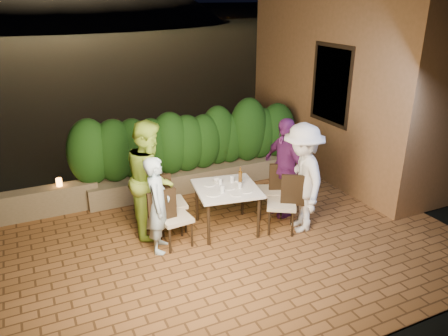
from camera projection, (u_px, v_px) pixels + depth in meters
ground at (236, 244)px, 6.84m from camera, size 400.00×400.00×0.00m
terrace_floor at (223, 233)px, 7.28m from camera, size 7.00×6.00×0.15m
building_wall at (350, 53)px, 9.02m from camera, size 1.60×5.00×5.00m
window_pane at (332, 85)px, 8.47m from camera, size 0.08×1.00×1.40m
window_frame at (332, 85)px, 8.47m from camera, size 0.06×1.15×1.55m
planter at (194, 178)px, 8.77m from camera, size 4.20×0.55×0.40m
hedge at (193, 142)px, 8.50m from camera, size 4.00×0.70×1.10m
parapet at (33, 204)px, 7.57m from camera, size 2.20×0.30×0.50m
hill at (52, 55)px, 59.54m from camera, size 52.00×40.00×22.00m
dining_table at (227, 208)px, 7.13m from camera, size 1.13×1.13×0.75m
plate_nw at (213, 194)px, 6.76m from camera, size 0.24×0.24×0.01m
plate_sw at (209, 184)px, 7.10m from camera, size 0.20×0.20×0.01m
plate_ne at (246, 190)px, 6.87m from camera, size 0.23×0.23×0.01m
plate_se at (238, 179)px, 7.29m from camera, size 0.22×0.22×0.01m
plate_centre at (229, 188)px, 6.98m from camera, size 0.20×0.20×0.01m
plate_front at (236, 194)px, 6.75m from camera, size 0.20×0.20×0.01m
glass_nw at (222, 189)px, 6.79m from camera, size 0.07×0.07×0.12m
glass_sw at (220, 181)px, 7.09m from camera, size 0.06×0.06×0.10m
glass_ne at (240, 186)px, 6.93m from camera, size 0.06×0.06×0.10m
glass_se at (232, 179)px, 7.16m from camera, size 0.07×0.07×0.12m
beer_bottle at (240, 176)px, 7.02m from camera, size 0.06×0.06×0.31m
bowl at (218, 181)px, 7.21m from camera, size 0.16×0.16×0.04m
chair_left_front at (175, 217)px, 6.64m from camera, size 0.49×0.49×0.96m
chair_left_back at (171, 202)px, 7.07m from camera, size 0.49×0.49×1.00m
chair_right_front at (281, 203)px, 7.05m from camera, size 0.63×0.63×0.99m
chair_right_back at (270, 190)px, 7.56m from camera, size 0.58×0.58×0.96m
diner_blue at (158, 205)px, 6.42m from camera, size 0.55×0.64×1.50m
diner_green at (150, 178)px, 6.87m from camera, size 0.93×1.07×1.88m
diner_white at (302, 178)px, 6.96m from camera, size 0.92×1.29×1.80m
diner_purple at (284, 167)px, 7.48m from camera, size 0.52×1.06×1.74m
parapet_lamp at (59, 182)px, 7.64m from camera, size 0.10×0.10×0.14m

